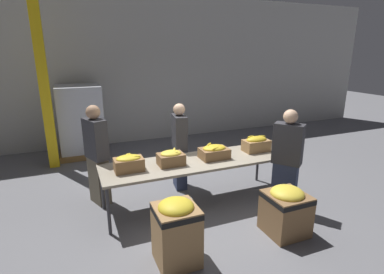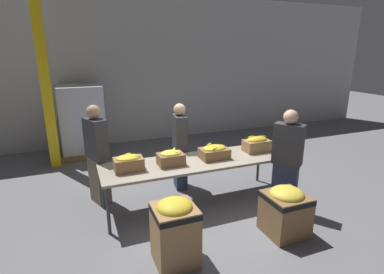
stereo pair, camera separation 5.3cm
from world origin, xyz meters
name	(u,v)px [view 1 (the left image)]	position (x,y,z in m)	size (l,w,h in m)	color
ground_plane	(196,202)	(0.00, 0.00, 0.00)	(30.00, 30.00, 0.00)	slate
wall_back	(138,70)	(0.00, 4.10, 2.00)	(16.00, 0.08, 4.00)	#B7B7B2
sorting_table	(196,163)	(0.00, 0.00, 0.73)	(3.12, 0.89, 0.77)	#9E937F
banana_box_0	(129,163)	(-1.11, 0.00, 0.90)	(0.44, 0.30, 0.25)	olive
banana_box_1	(171,158)	(-0.44, -0.02, 0.89)	(0.41, 0.29, 0.25)	olive
banana_box_2	(214,152)	(0.33, 0.00, 0.89)	(0.48, 0.34, 0.25)	olive
banana_box_3	(256,144)	(1.20, 0.05, 0.91)	(0.47, 0.28, 0.28)	#A37A4C
volunteer_0	(180,147)	(-0.04, 0.70, 0.81)	(0.27, 0.46, 1.62)	#2D3856
volunteer_1	(286,161)	(1.27, -0.70, 0.83)	(0.45, 0.49, 1.67)	#2D3856
volunteer_2	(97,156)	(-1.51, 0.66, 0.84)	(0.38, 0.51, 1.70)	#6B604C
donation_bin_0	(176,230)	(-0.81, -1.29, 0.45)	(0.51, 0.51, 0.85)	#A37A4C
donation_bin_1	(286,209)	(0.83, -1.29, 0.38)	(0.55, 0.55, 0.71)	olive
support_pillar	(43,77)	(-2.30, 2.79, 2.00)	(0.21, 0.21, 4.00)	yellow
pallet_stack_0	(81,121)	(-1.64, 3.43, 0.85)	(1.11, 1.11, 1.72)	olive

